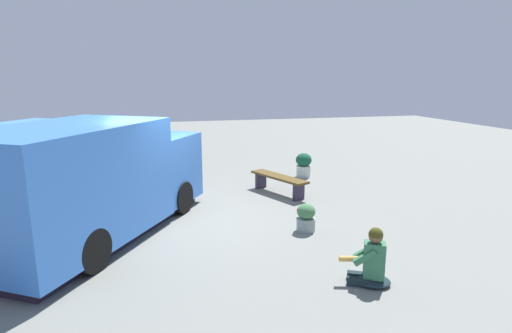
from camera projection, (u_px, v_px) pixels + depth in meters
name	position (u px, v px, depth m)	size (l,w,h in m)	color
ground_plane	(174.00, 219.00, 9.06)	(40.00, 40.00, 0.00)	slate
food_truck	(92.00, 183.00, 7.84)	(5.53, 4.62, 2.24)	#3877D7
person_customer	(372.00, 262.00, 6.14)	(0.63, 0.82, 0.89)	#192A2F
planter_flowering_near	(306.00, 218.00, 8.29)	(0.40, 0.40, 0.57)	gray
planter_flowering_far	(304.00, 164.00, 12.77)	(0.49, 0.49, 0.74)	silver
planter_flowering_side	(181.00, 163.00, 13.08)	(0.57, 0.57, 0.73)	#9F9180
plaza_bench	(279.00, 180.00, 10.90)	(1.88, 1.14, 0.49)	brown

